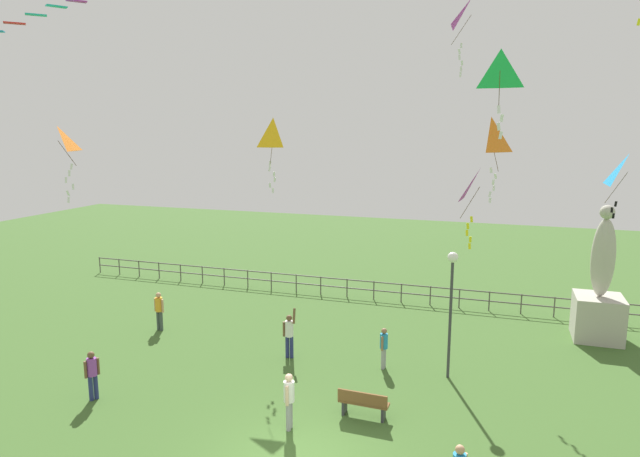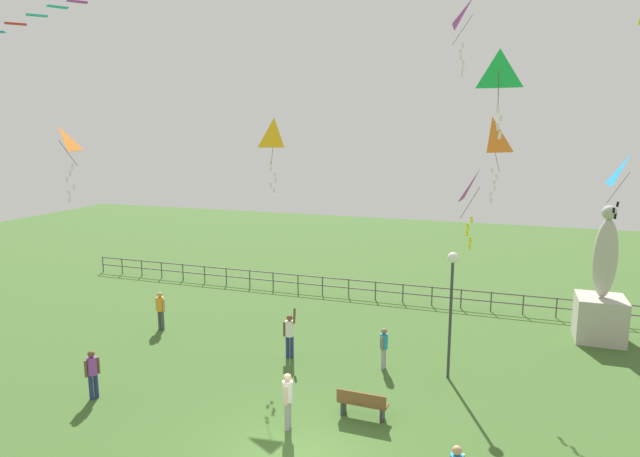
{
  "view_description": "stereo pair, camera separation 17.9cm",
  "coord_description": "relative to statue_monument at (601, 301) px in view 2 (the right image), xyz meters",
  "views": [
    {
      "loc": [
        4.65,
        -12.0,
        8.37
      ],
      "look_at": [
        -1.16,
        5.39,
        5.1
      ],
      "focal_mm": 30.65,
      "sensor_mm": 36.0,
      "label": 1
    },
    {
      "loc": [
        4.82,
        -11.94,
        8.37
      ],
      "look_at": [
        -1.16,
        5.39,
        5.1
      ],
      "focal_mm": 30.65,
      "sensor_mm": 36.0,
      "label": 2
    }
  ],
  "objects": [
    {
      "name": "kite_4",
      "position": [
        -4.67,
        -5.85,
        4.92
      ],
      "size": [
        0.9,
        0.92,
        2.57
      ],
      "color": "#B22DB2"
    },
    {
      "name": "kite_5",
      "position": [
        -4.48,
        -2.6,
        6.48
      ],
      "size": [
        1.01,
        1.07,
        3.09
      ],
      "color": "orange"
    },
    {
      "name": "kite_2",
      "position": [
        -12.85,
        -3.14,
        6.5
      ],
      "size": [
        0.85,
        0.85,
        2.97
      ],
      "color": "yellow"
    },
    {
      "name": "kite_7",
      "position": [
        0.26,
        -1.6,
        5.27
      ],
      "size": [
        1.01,
        1.19,
        2.31
      ],
      "color": "#198CD1"
    },
    {
      "name": "person_1",
      "position": [
        -11.2,
        -5.74,
        -0.66
      ],
      "size": [
        0.52,
        0.31,
        1.95
      ],
      "color": "navy",
      "rests_on": "ground_plane"
    },
    {
      "name": "statue_monument",
      "position": [
        0.0,
        0.0,
        0.0
      ],
      "size": [
        1.84,
        1.84,
        5.52
      ],
      "color": "#B2AD9E",
      "rests_on": "ground_plane"
    },
    {
      "name": "person_0",
      "position": [
        -7.66,
        -5.55,
        -0.77
      ],
      "size": [
        0.28,
        0.45,
        1.51
      ],
      "color": "#99999E",
      "rests_on": "ground_plane"
    },
    {
      "name": "kite_1",
      "position": [
        -4.2,
        -8.76,
        8.16
      ],
      "size": [
        0.87,
        0.85,
        2.18
      ],
      "color": "#1EB759"
    },
    {
      "name": "person_5",
      "position": [
        -9.37,
        -10.38,
        -0.68
      ],
      "size": [
        0.31,
        0.5,
        1.67
      ],
      "color": "#99999E",
      "rests_on": "ground_plane"
    },
    {
      "name": "lamppost",
      "position": [
        -5.4,
        -5.55,
        1.58
      ],
      "size": [
        0.36,
        0.36,
        4.43
      ],
      "color": "#38383D",
      "rests_on": "ground_plane"
    },
    {
      "name": "kite_6",
      "position": [
        -5.51,
        -0.75,
        11.08
      ],
      "size": [
        1.1,
        1.11,
        2.87
      ],
      "color": "#B22DB2"
    },
    {
      "name": "park_bench",
      "position": [
        -7.52,
        -9.1,
        -1.17
      ],
      "size": [
        1.51,
        0.46,
        0.85
      ],
      "color": "brown",
      "rests_on": "ground_plane"
    },
    {
      "name": "kite_0",
      "position": [
        -17.75,
        -9.37,
        6.33
      ],
      "size": [
        0.95,
        1.22,
        2.45
      ],
      "color": "orange"
    },
    {
      "name": "person_4",
      "position": [
        -15.87,
        -10.73,
        -0.72
      ],
      "size": [
        0.3,
        0.44,
        1.6
      ],
      "color": "navy",
      "rests_on": "ground_plane"
    },
    {
      "name": "person_3",
      "position": [
        -17.52,
        -4.81,
        -0.68
      ],
      "size": [
        0.5,
        0.31,
        1.66
      ],
      "color": "#3F4C47",
      "rests_on": "ground_plane"
    },
    {
      "name": "waterfront_railing",
      "position": [
        -9.03,
        2.3,
        -1.01
      ],
      "size": [
        36.0,
        0.06,
        0.95
      ],
      "color": "#4C4742",
      "rests_on": "ground_plane"
    }
  ]
}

